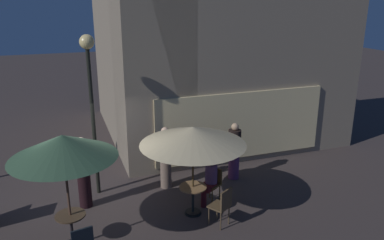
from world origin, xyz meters
TOP-DOWN VIEW (x-y plane):
  - ground_plane at (0.00, 0.00)m, footprint 60.00×60.00m
  - cafe_building at (3.66, 3.82)m, footprint 7.89×7.44m
  - street_lamp_near_corner at (0.17, 0.95)m, footprint 0.36×0.36m
  - cafe_table_0 at (2.21, -0.89)m, footprint 0.66×0.66m
  - cafe_table_1 at (-0.61, -1.26)m, footprint 0.63×0.63m
  - patio_umbrella_0 at (2.21, -0.89)m, footprint 2.47×2.47m
  - patio_umbrella_1 at (-0.61, -1.26)m, footprint 2.13×2.13m
  - cafe_chair_0 at (2.67, -1.62)m, footprint 0.57×0.57m
  - cafe_chair_1 at (2.90, -0.48)m, footprint 0.55×0.55m
  - patron_seated_0 at (2.78, -0.55)m, footprint 0.51×0.45m
  - patron_standing_1 at (-0.21, 0.33)m, footprint 0.37×0.37m
  - patron_standing_2 at (1.97, 0.68)m, footprint 0.35×0.35m
  - patron_standing_3 at (3.98, 0.56)m, footprint 0.36×0.36m

SIDE VIEW (x-z plane):
  - ground_plane at x=0.00m, z-range 0.00..0.00m
  - cafe_table_1 at x=-0.61m, z-range 0.13..0.87m
  - cafe_table_0 at x=2.21m, z-range 0.14..0.86m
  - cafe_chair_1 at x=2.90m, z-range 0.11..1.01m
  - cafe_chair_0 at x=2.67m, z-range 0.10..1.05m
  - patron_seated_0 at x=2.78m, z-range 0.07..1.32m
  - patron_standing_3 at x=3.98m, z-range 0.00..1.68m
  - patron_standing_2 at x=1.97m, z-range 0.01..1.75m
  - patron_standing_1 at x=-0.21m, z-range 0.01..1.85m
  - patio_umbrella_0 at x=2.21m, z-range 0.90..3.13m
  - patio_umbrella_1 at x=-0.61m, z-range 1.00..3.50m
  - street_lamp_near_corner at x=0.17m, z-range 0.98..5.18m
  - cafe_building at x=3.66m, z-range -0.01..8.15m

